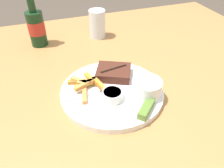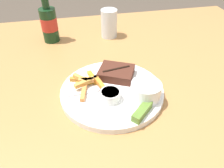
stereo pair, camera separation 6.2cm
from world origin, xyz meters
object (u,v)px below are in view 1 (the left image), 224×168
Objects in this scene: dinner_plate at (112,92)px; beer_bottle at (36,27)px; pickle_spear at (146,108)px; dipping_sauce_cup at (112,95)px; coleslaw_cup at (147,87)px; fork_utensil at (86,96)px; steak_portion at (114,72)px; drinking_glass at (97,24)px.

dinner_plate is 0.42m from beer_bottle.
dipping_sauce_cup is at bearing 133.44° from pickle_spear.
coleslaw_cup is 1.49× the size of dipping_sauce_cup.
beer_bottle is (-0.09, 0.39, 0.06)m from fork_utensil.
dipping_sauce_cup is at bearing -69.39° from beer_bottle.
coleslaw_cup is 0.50m from beer_bottle.
beer_bottle is (-0.20, 0.32, 0.04)m from steak_portion.
fork_utensil reaches higher than dinner_plate.
coleslaw_cup is 0.10m from dipping_sauce_cup.
dinner_plate is 2.21× the size of fork_utensil.
pickle_spear is (0.05, -0.11, 0.02)m from dinner_plate.
dinner_plate is 2.61× the size of drinking_glass.
beer_bottle reaches higher than dipping_sauce_cup.
dipping_sauce_cup is 0.10m from pickle_spear.
coleslaw_cup reaches higher than dinner_plate.
steak_portion is at bearing -97.41° from drinking_glass.
beer_bottle is (-0.23, 0.49, 0.05)m from pickle_spear.
steak_portion reaches higher than pickle_spear.
coleslaw_cup is at bearing -32.67° from dinner_plate.
drinking_glass is at bearing 88.45° from pickle_spear.
dinner_plate is at bearing -65.74° from beer_bottle.
coleslaw_cup is at bearing -63.70° from steak_portion.
pickle_spear is at bearing -91.55° from drinking_glass.
drinking_glass reaches higher than fork_utensil.
beer_bottle reaches higher than dinner_plate.
coleslaw_cup is (0.08, -0.05, 0.04)m from dinner_plate.
steak_portion is at bearing -58.34° from beer_bottle.
pickle_spear is 0.51× the size of fork_utensil.
pickle_spear is at bearing -115.74° from coleslaw_cup.
drinking_glass is (0.15, 0.38, 0.04)m from fork_utensil.
dipping_sauce_cup is 0.45m from beer_bottle.
beer_bottle is 0.24m from drinking_glass.
pickle_spear is at bearing -41.51° from fork_utensil.
dipping_sauce_cup reaches higher than dinner_plate.
pickle_spear is (0.07, -0.07, -0.01)m from dipping_sauce_cup.
dinner_plate is 0.08m from fork_utensil.
drinking_glass is at bearing 66.73° from fork_utensil.
dipping_sauce_cup reaches higher than fork_utensil.
drinking_glass is at bearing 78.99° from dipping_sauce_cup.
drinking_glass is at bearing 79.81° from dinner_plate.
steak_portion is 1.13× the size of drinking_glass.
drinking_glass is (-0.02, 0.43, 0.01)m from coleslaw_cup.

